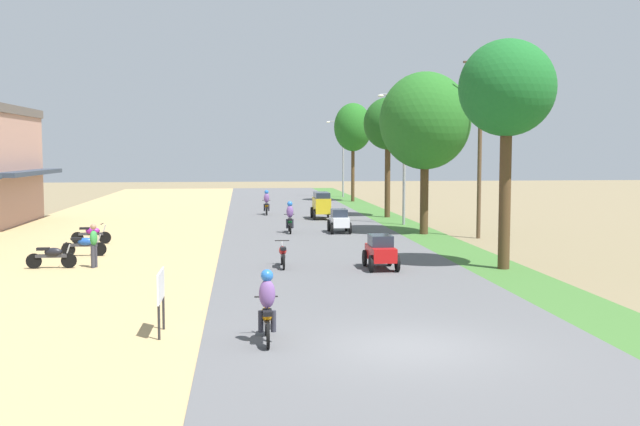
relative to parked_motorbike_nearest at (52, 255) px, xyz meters
name	(u,v)px	position (x,y,z in m)	size (l,w,h in m)	color
ground_plane	(408,351)	(10.46, -12.23, -0.55)	(180.00, 180.00, 0.00)	#7A6B4C
road_strip	(408,349)	(10.46, -12.23, -0.51)	(9.00, 140.00, 0.08)	#565659
parked_motorbike_nearest	(52,255)	(0.00, 0.00, 0.00)	(1.80, 0.54, 0.94)	black
parked_motorbike_second	(84,244)	(0.52, 3.14, 0.00)	(1.80, 0.54, 0.94)	black
parked_motorbike_third	(92,233)	(0.00, 7.27, 0.00)	(1.80, 0.54, 0.94)	black
street_signboard	(161,290)	(5.00, -10.42, 0.55)	(0.06, 1.30, 1.50)	#262628
pedestrian_on_shoulder	(94,243)	(1.49, 0.03, 0.41)	(0.35, 0.42, 1.62)	#33333D
median_tree_nearest	(507,90)	(16.36, -1.78, 5.94)	(3.45, 3.45, 8.25)	#4C351E
median_tree_second	(425,121)	(16.24, 9.71, 5.29)	(4.65, 4.65, 8.29)	#4C351E
median_tree_third	(388,125)	(16.25, 19.55, 5.46)	(3.12, 3.12, 7.69)	#4C351E
median_tree_fourth	(353,128)	(16.28, 34.77, 5.73)	(3.19, 3.19, 8.28)	#4C351E
streetlamp_near	(404,148)	(16.26, 14.65, 3.92)	(3.16, 0.20, 7.64)	gray
streetlamp_mid	(343,152)	(16.26, 40.75, 3.65)	(3.16, 0.20, 7.12)	gray
utility_pole_near	(480,142)	(18.59, 8.04, 4.21)	(1.80, 0.20, 9.15)	brown
car_hatchback_red	(381,250)	(11.88, -1.45, 0.19)	(1.04, 2.00, 1.23)	red
car_hatchback_white	(339,220)	(11.95, 10.63, 0.19)	(1.04, 2.00, 1.23)	silver
car_van_yellow	(321,204)	(11.88, 18.62, 0.47)	(1.19, 2.41, 1.67)	gold
motorbike_foreground_rider	(267,308)	(7.43, -11.47, 0.30)	(0.54, 1.80, 1.66)	black
motorbike_ahead_second	(283,254)	(8.38, -0.66, 0.02)	(0.54, 1.80, 0.94)	black
motorbike_ahead_third	(290,218)	(9.38, 10.78, 0.30)	(0.54, 1.80, 1.66)	black
motorbike_ahead_fourth	(267,203)	(8.55, 22.07, 0.30)	(0.54, 1.80, 1.66)	black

